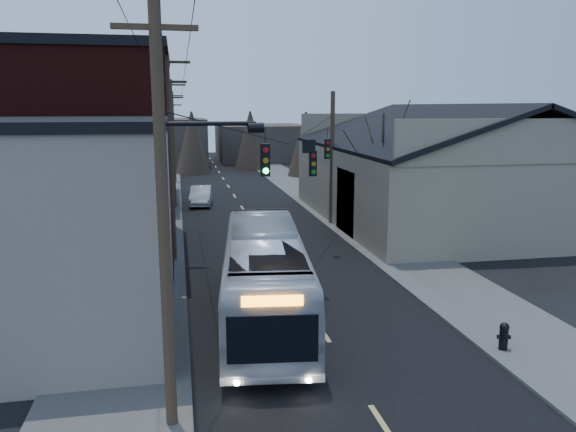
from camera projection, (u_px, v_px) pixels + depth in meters
road_surface at (246, 213)px, 40.42m from camera, size 9.00×110.00×0.02m
sidewalk_left at (153, 216)px, 39.19m from camera, size 4.00×110.00×0.12m
sidewalk_right at (333, 209)px, 41.64m from camera, size 4.00×110.00×0.12m
building_clapboard at (41, 237)px, 17.83m from camera, size 8.00×8.00×7.00m
building_brick at (68, 159)px, 27.95m from camera, size 10.00×12.00×10.00m
building_left_far at (115, 159)px, 43.74m from camera, size 9.00×14.00×7.00m
warehouse at (447, 180)px, 37.54m from camera, size 16.16×20.60×7.73m
building_far_left at (167, 142)px, 72.42m from camera, size 10.00×12.00×6.00m
building_far_right at (261, 143)px, 79.78m from camera, size 12.00×14.00×5.00m
bare_tree at (382, 179)px, 31.33m from camera, size 0.40×0.40×7.20m
utility_lines at (204, 151)px, 33.24m from camera, size 11.24×45.28×10.50m
bus at (265, 275)px, 20.10m from camera, size 4.10×11.96×3.26m
parked_car at (201, 196)px, 43.63m from camera, size 1.98×4.59×1.47m
fire_hydrant at (504, 335)px, 17.44m from camera, size 0.42×0.30×0.87m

